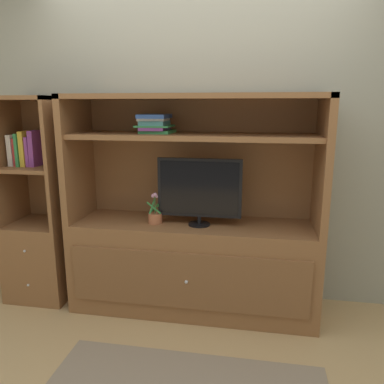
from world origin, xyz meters
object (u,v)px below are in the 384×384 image
at_px(magazine_stack, 155,124).
at_px(bookshelf_tall, 42,233).
at_px(upright_book_row, 25,150).
at_px(tv_monitor, 199,190).
at_px(media_console, 193,245).
at_px(potted_plant, 155,216).

distance_m(magazine_stack, bookshelf_tall, 1.34).
relative_size(bookshelf_tall, upright_book_row, 5.87).
relative_size(magazine_stack, upright_book_row, 1.11).
bearing_deg(upright_book_row, bookshelf_tall, 7.66).
bearing_deg(tv_monitor, upright_book_row, 177.99).
bearing_deg(media_console, magazine_stack, -178.90).
xyz_separation_m(media_console, potted_plant, (-0.28, -0.07, 0.23)).
height_order(tv_monitor, magazine_stack, magazine_stack).
height_order(bookshelf_tall, upright_book_row, bookshelf_tall).
height_order(media_console, magazine_stack, media_console).
bearing_deg(tv_monitor, magazine_stack, 171.57).
relative_size(potted_plant, bookshelf_tall, 0.15).
bearing_deg(media_console, potted_plant, -166.85).
bearing_deg(bookshelf_tall, media_console, -0.15).
relative_size(tv_monitor, potted_plant, 2.59).
bearing_deg(bookshelf_tall, tv_monitor, -2.51).
bearing_deg(magazine_stack, upright_book_row, -179.97).
relative_size(tv_monitor, magazine_stack, 2.00).
height_order(potted_plant, bookshelf_tall, bookshelf_tall).
height_order(media_console, tv_monitor, media_console).
relative_size(tv_monitor, upright_book_row, 2.22).
distance_m(potted_plant, bookshelf_tall, 1.02).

